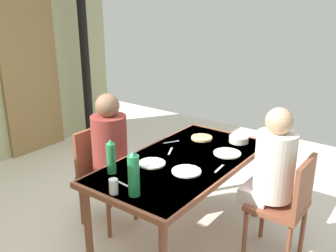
{
  "coord_description": "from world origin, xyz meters",
  "views": [
    {
      "loc": [
        -1.88,
        -1.73,
        1.95
      ],
      "look_at": [
        0.36,
        -0.08,
        1.0
      ],
      "focal_mm": 39.79,
      "sensor_mm": 36.0,
      "label": 1
    }
  ],
  "objects_px": {
    "chair_near_diner": "(287,203)",
    "dining_table": "(183,168)",
    "water_bottle_green_near": "(111,157)",
    "serving_bowl_center": "(239,139)",
    "person_far_diner": "(111,144)",
    "water_bottle_green_far": "(134,174)",
    "chair_far_diner": "(101,170)",
    "person_near_diner": "(273,164)"
  },
  "relations": [
    {
      "from": "chair_near_diner",
      "to": "dining_table",
      "type": "bearing_deg",
      "value": 109.26
    },
    {
      "from": "water_bottle_green_near",
      "to": "serving_bowl_center",
      "type": "relative_size",
      "value": 1.54
    },
    {
      "from": "chair_near_diner",
      "to": "water_bottle_green_near",
      "type": "bearing_deg",
      "value": 126.24
    },
    {
      "from": "person_far_diner",
      "to": "serving_bowl_center",
      "type": "bearing_deg",
      "value": 133.57
    },
    {
      "from": "dining_table",
      "to": "chair_near_diner",
      "type": "relative_size",
      "value": 1.81
    },
    {
      "from": "chair_near_diner",
      "to": "water_bottle_green_far",
      "type": "relative_size",
      "value": 2.79
    },
    {
      "from": "chair_near_diner",
      "to": "chair_far_diner",
      "type": "relative_size",
      "value": 1.0
    },
    {
      "from": "dining_table",
      "to": "serving_bowl_center",
      "type": "distance_m",
      "value": 0.64
    },
    {
      "from": "person_far_diner",
      "to": "water_bottle_green_near",
      "type": "height_order",
      "value": "person_far_diner"
    },
    {
      "from": "dining_table",
      "to": "chair_near_diner",
      "type": "xyz_separation_m",
      "value": [
        0.27,
        -0.77,
        -0.18
      ]
    },
    {
      "from": "water_bottle_green_far",
      "to": "chair_far_diner",
      "type": "bearing_deg",
      "value": 59.72
    },
    {
      "from": "dining_table",
      "to": "person_far_diner",
      "type": "bearing_deg",
      "value": 105.13
    },
    {
      "from": "chair_near_diner",
      "to": "chair_far_diner",
      "type": "bearing_deg",
      "value": 105.95
    },
    {
      "from": "chair_near_diner",
      "to": "person_far_diner",
      "type": "relative_size",
      "value": 1.13
    },
    {
      "from": "chair_far_diner",
      "to": "person_far_diner",
      "type": "height_order",
      "value": "person_far_diner"
    },
    {
      "from": "water_bottle_green_near",
      "to": "serving_bowl_center",
      "type": "distance_m",
      "value": 1.21
    },
    {
      "from": "dining_table",
      "to": "water_bottle_green_far",
      "type": "bearing_deg",
      "value": -174.77
    },
    {
      "from": "serving_bowl_center",
      "to": "person_far_diner",
      "type": "bearing_deg",
      "value": 133.57
    },
    {
      "from": "dining_table",
      "to": "water_bottle_green_near",
      "type": "relative_size",
      "value": 6.02
    },
    {
      "from": "person_far_diner",
      "to": "water_bottle_green_far",
      "type": "height_order",
      "value": "person_far_diner"
    },
    {
      "from": "person_near_diner",
      "to": "water_bottle_green_near",
      "type": "height_order",
      "value": "person_near_diner"
    },
    {
      "from": "serving_bowl_center",
      "to": "water_bottle_green_far",
      "type": "bearing_deg",
      "value": 174.38
    },
    {
      "from": "chair_near_diner",
      "to": "person_far_diner",
      "type": "bearing_deg",
      "value": 107.42
    },
    {
      "from": "water_bottle_green_near",
      "to": "person_far_diner",
      "type": "bearing_deg",
      "value": 45.62
    },
    {
      "from": "chair_near_diner",
      "to": "serving_bowl_center",
      "type": "relative_size",
      "value": 5.12
    },
    {
      "from": "dining_table",
      "to": "water_bottle_green_near",
      "type": "bearing_deg",
      "value": 150.32
    },
    {
      "from": "water_bottle_green_far",
      "to": "serving_bowl_center",
      "type": "bearing_deg",
      "value": -5.62
    },
    {
      "from": "water_bottle_green_near",
      "to": "serving_bowl_center",
      "type": "height_order",
      "value": "water_bottle_green_near"
    },
    {
      "from": "dining_table",
      "to": "water_bottle_green_near",
      "type": "xyz_separation_m",
      "value": [
        -0.5,
        0.29,
        0.19
      ]
    },
    {
      "from": "person_far_diner",
      "to": "chair_near_diner",
      "type": "bearing_deg",
      "value": 107.42
    },
    {
      "from": "water_bottle_green_far",
      "to": "person_far_diner",
      "type": "bearing_deg",
      "value": 55.03
    },
    {
      "from": "dining_table",
      "to": "water_bottle_green_far",
      "type": "relative_size",
      "value": 5.06
    },
    {
      "from": "serving_bowl_center",
      "to": "dining_table",
      "type": "bearing_deg",
      "value": 163.09
    },
    {
      "from": "person_near_diner",
      "to": "water_bottle_green_far",
      "type": "height_order",
      "value": "person_near_diner"
    },
    {
      "from": "chair_far_diner",
      "to": "water_bottle_green_far",
      "type": "bearing_deg",
      "value": 59.72
    },
    {
      "from": "person_near_diner",
      "to": "serving_bowl_center",
      "type": "bearing_deg",
      "value": 53.06
    },
    {
      "from": "chair_near_diner",
      "to": "person_far_diner",
      "type": "xyz_separation_m",
      "value": [
        -0.44,
        1.39,
        0.28
      ]
    },
    {
      "from": "dining_table",
      "to": "chair_far_diner",
      "type": "bearing_deg",
      "value": 102.53
    },
    {
      "from": "chair_near_diner",
      "to": "person_near_diner",
      "type": "bearing_deg",
      "value": 90.0
    },
    {
      "from": "serving_bowl_center",
      "to": "chair_far_diner",
      "type": "bearing_deg",
      "value": 129.16
    },
    {
      "from": "person_near_diner",
      "to": "person_far_diner",
      "type": "height_order",
      "value": "same"
    },
    {
      "from": "water_bottle_green_far",
      "to": "serving_bowl_center",
      "type": "distance_m",
      "value": 1.27
    }
  ]
}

